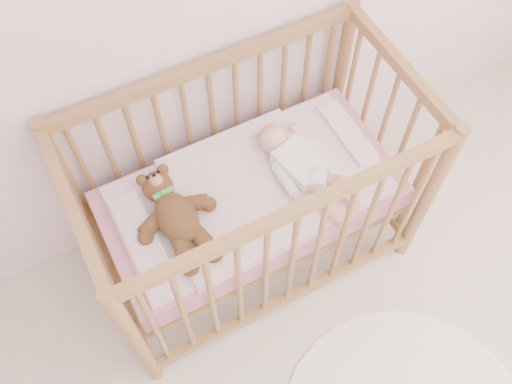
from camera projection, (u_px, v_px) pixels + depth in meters
crib at (250, 197)px, 2.39m from camera, size 1.36×0.76×1.00m
mattress at (251, 199)px, 2.41m from camera, size 1.22×0.62×0.13m
blanket at (250, 190)px, 2.34m from camera, size 1.10×0.58×0.06m
baby at (300, 163)px, 2.32m from camera, size 0.39×0.61×0.13m
teddy_bear at (177, 217)px, 2.18m from camera, size 0.38×0.52×0.14m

